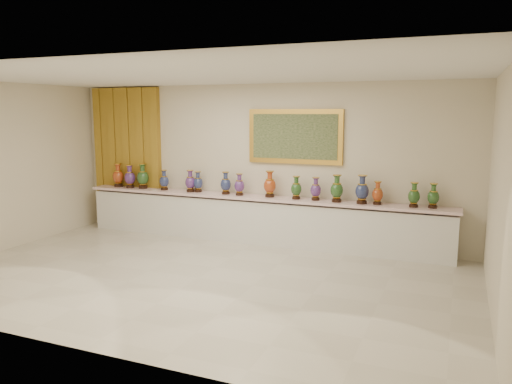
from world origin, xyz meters
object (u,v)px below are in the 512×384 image
at_px(vase_1, 130,178).
at_px(vase_0, 118,176).
at_px(vase_2, 143,177).
at_px(counter, 256,220).

bearing_deg(vase_1, vase_0, 175.77).
distance_m(vase_0, vase_2, 0.62).
relative_size(counter, vase_0, 14.57).
bearing_deg(counter, vase_0, -179.88).
bearing_deg(vase_0, counter, 0.12).
relative_size(counter, vase_2, 13.97).
height_order(counter, vase_2, vase_2).
xyz_separation_m(counter, vase_1, (-2.85, -0.03, 0.68)).
height_order(vase_0, vase_1, vase_0).
bearing_deg(vase_1, counter, 0.60).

